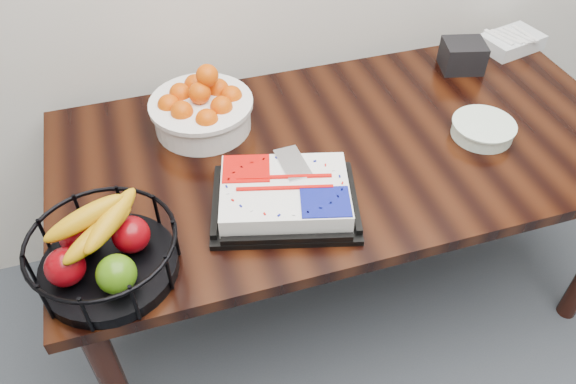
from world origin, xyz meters
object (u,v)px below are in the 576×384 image
object	(u,v)px
table	(346,165)
fruit_basket	(104,251)
tangerine_bowl	(201,104)
napkin_box	(463,56)
cake_tray	(285,196)
plate_stack	(483,129)

from	to	relation	value
table	fruit_basket	world-z (taller)	fruit_basket
tangerine_bowl	napkin_box	size ratio (longest dim) A/B	2.26
cake_tray	tangerine_bowl	world-z (taller)	tangerine_bowl
fruit_basket	plate_stack	world-z (taller)	fruit_basket
cake_tray	tangerine_bowl	distance (m)	0.44
fruit_basket	table	bearing A→B (deg)	21.09
cake_tray	tangerine_bowl	xyz separation A→B (m)	(-0.14, 0.41, 0.05)
fruit_basket	tangerine_bowl	bearing A→B (deg)	56.62
fruit_basket	cake_tray	bearing A→B (deg)	10.73
cake_tray	napkin_box	xyz separation A→B (m)	(0.81, 0.48, 0.01)
cake_tray	napkin_box	bearing A→B (deg)	30.47
cake_tray	fruit_basket	bearing A→B (deg)	-169.27
table	cake_tray	bearing A→B (deg)	-143.62
table	plate_stack	world-z (taller)	plate_stack
tangerine_bowl	plate_stack	world-z (taller)	tangerine_bowl
cake_tray	fruit_basket	size ratio (longest dim) A/B	1.29
tangerine_bowl	table	bearing A→B (deg)	-27.89
plate_stack	table	bearing A→B (deg)	168.35
napkin_box	plate_stack	bearing A→B (deg)	-109.97
tangerine_bowl	plate_stack	size ratio (longest dim) A/B	1.64
tangerine_bowl	plate_stack	xyz separation A→B (m)	(0.82, -0.30, -0.06)
fruit_basket	napkin_box	size ratio (longest dim) A/B	2.49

